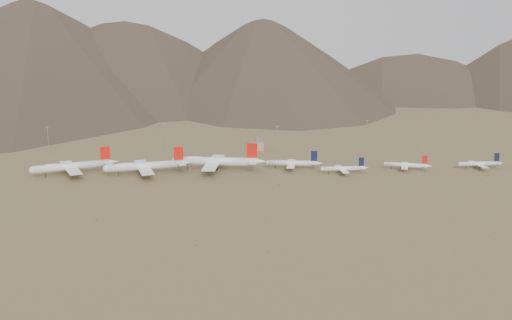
{
  "coord_description": "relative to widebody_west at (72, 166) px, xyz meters",
  "views": [
    {
      "loc": [
        -22.13,
        -406.7,
        104.58
      ],
      "look_at": [
        18.72,
        30.0,
        10.14
      ],
      "focal_mm": 40.0,
      "sensor_mm": 36.0,
      "label": 1
    }
  ],
  "objects": [
    {
      "name": "mountain_ridge",
      "position": [
        124.11,
        864.55,
        143.04
      ],
      "size": [
        4400.0,
        1000.0,
        300.0
      ],
      "color": "#4E3D2F",
      "rests_on": "ground"
    },
    {
      "name": "mast_far_west",
      "position": [
        -38.62,
        82.67,
        7.24
      ],
      "size": [
        2.0,
        0.6,
        25.7
      ],
      "color": "gray",
      "rests_on": "ground"
    },
    {
      "name": "narrowbody_a",
      "position": [
        174.24,
        4.09,
        -2.0
      ],
      "size": [
        45.93,
        33.59,
        15.3
      ],
      "rotation": [
        0.0,
        0.0,
        -0.19
      ],
      "color": "white",
      "rests_on": "ground"
    },
    {
      "name": "ground",
      "position": [
        124.11,
        -35.45,
        -6.96
      ],
      "size": [
        3000.0,
        3000.0,
        0.0
      ],
      "primitive_type": "plane",
      "color": "olive",
      "rests_on": "ground"
    },
    {
      "name": "narrowbody_b",
      "position": [
        211.24,
        -15.39,
        -2.85
      ],
      "size": [
        38.42,
        27.38,
        12.68
      ],
      "rotation": [
        0.0,
        0.0,
        0.0
      ],
      "color": "white",
      "rests_on": "ground"
    },
    {
      "name": "narrowbody_c",
      "position": [
        264.76,
        -7.84,
        -2.9
      ],
      "size": [
        36.26,
        27.11,
        12.52
      ],
      "rotation": [
        0.0,
        0.0,
        -0.35
      ],
      "color": "white",
      "rests_on": "ground"
    },
    {
      "name": "widebody_centre",
      "position": [
        56.51,
        -4.73,
        0.14
      ],
      "size": [
        68.22,
        53.64,
        20.59
      ],
      "rotation": [
        0.0,
        0.0,
        0.23
      ],
      "color": "white",
      "rests_on": "ground"
    },
    {
      "name": "widebody_east",
      "position": [
        111.33,
        3.6,
        0.92
      ],
      "size": [
        76.32,
        59.61,
        22.85
      ],
      "rotation": [
        0.0,
        0.0,
        -0.17
      ],
      "color": "white",
      "rests_on": "ground"
    },
    {
      "name": "mast_west",
      "position": [
        64.99,
        89.76,
        7.24
      ],
      "size": [
        2.0,
        0.6,
        25.7
      ],
      "color": "gray",
      "rests_on": "ground"
    },
    {
      "name": "control_tower",
      "position": [
        154.11,
        84.55,
        -1.64
      ],
      "size": [
        8.0,
        8.0,
        12.0
      ],
      "color": "#988C67",
      "rests_on": "ground"
    },
    {
      "name": "mast_far_east",
      "position": [
        310.62,
        83.33,
        7.24
      ],
      "size": [
        2.0,
        0.6,
        25.7
      ],
      "color": "gray",
      "rests_on": "ground"
    },
    {
      "name": "narrowbody_d",
      "position": [
        325.92,
        -8.71,
        -2.84
      ],
      "size": [
        38.45,
        27.4,
        12.69
      ],
      "rotation": [
        0.0,
        0.0,
        0.0
      ],
      "color": "white",
      "rests_on": "ground"
    },
    {
      "name": "desert_scrub",
      "position": [
        161.59,
        -112.36,
        -6.65
      ],
      "size": [
        408.8,
        152.6,
        0.85
      ],
      "color": "olive",
      "rests_on": "ground"
    },
    {
      "name": "mast_centre",
      "position": [
        169.19,
        68.45,
        7.24
      ],
      "size": [
        2.0,
        0.6,
        25.7
      ],
      "color": "gray",
      "rests_on": "ground"
    },
    {
      "name": "widebody_west",
      "position": [
        0.0,
        0.0,
        0.0
      ],
      "size": [
        64.37,
        51.58,
        20.19
      ],
      "rotation": [
        0.0,
        0.0,
        0.38
      ],
      "color": "white",
      "rests_on": "ground"
    },
    {
      "name": "mast_east",
      "position": [
        261.31,
        96.16,
        7.24
      ],
      "size": [
        2.0,
        0.6,
        25.7
      ],
      "color": "gray",
      "rests_on": "ground"
    }
  ]
}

